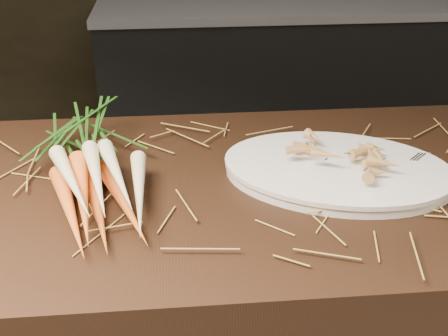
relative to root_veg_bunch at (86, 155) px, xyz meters
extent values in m
cube|color=black|center=(0.71, 1.83, -0.55)|extent=(1.80, 0.60, 0.80)
cube|color=#99999E|center=(0.71, 1.83, -0.13)|extent=(1.82, 0.62, 0.04)
cone|color=orange|center=(-0.01, -0.16, -0.03)|extent=(0.12, 0.29, 0.04)
cone|color=orange|center=(0.03, -0.15, -0.03)|extent=(0.10, 0.30, 0.04)
cone|color=orange|center=(0.08, -0.14, -0.03)|extent=(0.13, 0.29, 0.04)
cone|color=orange|center=(0.01, -0.17, 0.00)|extent=(0.09, 0.30, 0.04)
cone|color=beige|center=(0.00, -0.15, 0.02)|extent=(0.13, 0.27, 0.05)
cone|color=beige|center=(0.04, -0.15, 0.03)|extent=(0.09, 0.28, 0.04)
cone|color=beige|center=(0.07, -0.13, 0.02)|extent=(0.10, 0.28, 0.05)
cone|color=beige|center=(0.11, -0.15, 0.00)|extent=(0.05, 0.28, 0.03)
ellipsoid|color=#30641C|center=(-0.03, 0.10, 0.00)|extent=(0.23, 0.29, 0.10)
cube|color=silver|center=(0.65, -0.12, -0.02)|extent=(0.13, 0.13, 0.00)
camera|label=1|loc=(0.18, -1.02, 0.52)|focal=45.00mm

